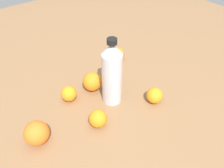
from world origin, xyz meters
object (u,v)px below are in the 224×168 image
object	(u,v)px
orange_4	(37,133)
orange_5	(118,54)
orange_2	(98,118)
water_bottle	(112,74)
orange_1	(154,95)
orange_3	(92,82)
orange_0	(69,94)

from	to	relation	value
orange_4	orange_5	xyz separation A→B (m)	(0.50, 0.21, -0.01)
orange_2	orange_5	size ratio (longest dim) A/B	1.01
water_bottle	orange_4	xyz separation A→B (m)	(-0.31, -0.01, -0.09)
water_bottle	orange_1	distance (m)	0.19
water_bottle	orange_2	size ratio (longest dim) A/B	4.16
water_bottle	orange_5	bearing A→B (deg)	-12.14
orange_3	orange_1	bearing A→B (deg)	-54.44
orange_1	orange_5	xyz separation A→B (m)	(0.07, 0.31, 0.00)
water_bottle	orange_5	distance (m)	0.29
orange_3	orange_5	size ratio (longest dim) A/B	1.22
orange_2	orange_3	distance (m)	0.19
orange_2	orange_4	distance (m)	0.20
water_bottle	orange_5	world-z (taller)	water_bottle
water_bottle	orange_2	world-z (taller)	water_bottle
orange_0	orange_2	xyz separation A→B (m)	(0.02, -0.17, 0.00)
orange_2	orange_3	world-z (taller)	orange_3
orange_1	orange_2	distance (m)	0.24
water_bottle	orange_5	xyz separation A→B (m)	(0.19, 0.20, -0.10)
orange_1	orange_3	bearing A→B (deg)	125.56
orange_3	orange_5	world-z (taller)	orange_3
orange_2	orange_4	world-z (taller)	orange_4
orange_2	orange_0	bearing A→B (deg)	95.66
orange_1	orange_3	distance (m)	0.25
water_bottle	orange_4	world-z (taller)	water_bottle
water_bottle	orange_0	xyz separation A→B (m)	(-0.13, 0.10, -0.10)
orange_4	orange_5	bearing A→B (deg)	22.81
orange_3	orange_5	xyz separation A→B (m)	(0.21, 0.10, -0.01)
orange_0	orange_3	size ratio (longest dim) A/B	0.79
water_bottle	orange_2	bearing A→B (deg)	152.41
orange_2	orange_1	bearing A→B (deg)	-8.93
orange_1	orange_2	size ratio (longest dim) A/B	0.96
orange_0	orange_4	bearing A→B (deg)	-148.36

